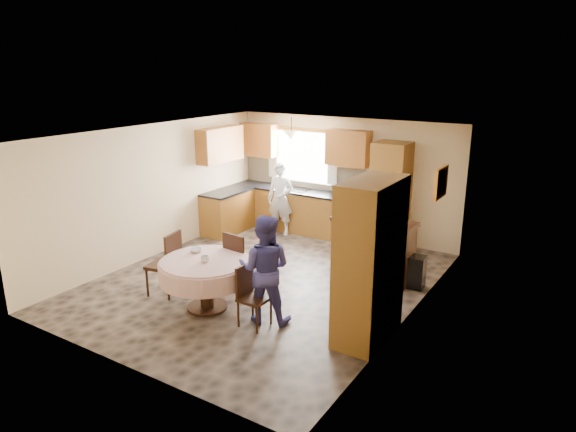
# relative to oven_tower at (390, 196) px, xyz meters

# --- Properties ---
(floor) EXTENTS (5.00, 6.00, 0.01)m
(floor) POSITION_rel_oven_tower_xyz_m (-1.15, -2.69, -1.06)
(floor) COLOR #705D4E
(floor) RESTS_ON ground
(ceiling) EXTENTS (5.00, 6.00, 0.01)m
(ceiling) POSITION_rel_oven_tower_xyz_m (-1.15, -2.69, 1.44)
(ceiling) COLOR white
(ceiling) RESTS_ON wall_back
(wall_back) EXTENTS (5.00, 0.02, 2.50)m
(wall_back) POSITION_rel_oven_tower_xyz_m (-1.15, 0.31, 0.19)
(wall_back) COLOR beige
(wall_back) RESTS_ON floor
(wall_front) EXTENTS (5.00, 0.02, 2.50)m
(wall_front) POSITION_rel_oven_tower_xyz_m (-1.15, -5.69, 0.19)
(wall_front) COLOR beige
(wall_front) RESTS_ON floor
(wall_left) EXTENTS (0.02, 6.00, 2.50)m
(wall_left) POSITION_rel_oven_tower_xyz_m (-3.65, -2.69, 0.19)
(wall_left) COLOR beige
(wall_left) RESTS_ON floor
(wall_right) EXTENTS (0.02, 6.00, 2.50)m
(wall_right) POSITION_rel_oven_tower_xyz_m (1.35, -2.69, 0.19)
(wall_right) COLOR beige
(wall_right) RESTS_ON floor
(window) EXTENTS (1.40, 0.03, 1.10)m
(window) POSITION_rel_oven_tower_xyz_m (-2.15, 0.29, 0.54)
(window) COLOR white
(window) RESTS_ON wall_back
(curtain_left) EXTENTS (0.22, 0.02, 1.15)m
(curtain_left) POSITION_rel_oven_tower_xyz_m (-2.90, 0.24, 0.59)
(curtain_left) COLOR white
(curtain_left) RESTS_ON wall_back
(curtain_right) EXTENTS (0.22, 0.02, 1.15)m
(curtain_right) POSITION_rel_oven_tower_xyz_m (-1.40, 0.24, 0.59)
(curtain_right) COLOR white
(curtain_right) RESTS_ON wall_back
(base_cab_back) EXTENTS (3.30, 0.60, 0.88)m
(base_cab_back) POSITION_rel_oven_tower_xyz_m (-2.00, 0.01, -0.62)
(base_cab_back) COLOR #AC772E
(base_cab_back) RESTS_ON floor
(counter_back) EXTENTS (3.30, 0.64, 0.04)m
(counter_back) POSITION_rel_oven_tower_xyz_m (-2.00, 0.01, -0.16)
(counter_back) COLOR black
(counter_back) RESTS_ON base_cab_back
(base_cab_left) EXTENTS (0.60, 1.20, 0.88)m
(base_cab_left) POSITION_rel_oven_tower_xyz_m (-3.35, -0.89, -0.62)
(base_cab_left) COLOR #AC772E
(base_cab_left) RESTS_ON floor
(counter_left) EXTENTS (0.64, 1.20, 0.04)m
(counter_left) POSITION_rel_oven_tower_xyz_m (-3.35, -0.89, -0.16)
(counter_left) COLOR black
(counter_left) RESTS_ON base_cab_left
(backsplash) EXTENTS (3.30, 0.02, 0.55)m
(backsplash) POSITION_rel_oven_tower_xyz_m (-2.00, 0.30, 0.12)
(backsplash) COLOR tan
(backsplash) RESTS_ON wall_back
(wall_cab_left) EXTENTS (0.85, 0.33, 0.72)m
(wall_cab_left) POSITION_rel_oven_tower_xyz_m (-3.20, 0.15, 0.85)
(wall_cab_left) COLOR #C17130
(wall_cab_left) RESTS_ON wall_back
(wall_cab_right) EXTENTS (0.90, 0.33, 0.72)m
(wall_cab_right) POSITION_rel_oven_tower_xyz_m (-1.00, 0.15, 0.85)
(wall_cab_right) COLOR #C17130
(wall_cab_right) RESTS_ON wall_back
(wall_cab_side) EXTENTS (0.33, 1.20, 0.72)m
(wall_cab_side) POSITION_rel_oven_tower_xyz_m (-3.48, -0.89, 0.85)
(wall_cab_side) COLOR #C17130
(wall_cab_side) RESTS_ON wall_left
(oven_tower) EXTENTS (0.66, 0.62, 2.12)m
(oven_tower) POSITION_rel_oven_tower_xyz_m (0.00, 0.00, 0.00)
(oven_tower) COLOR #AC772E
(oven_tower) RESTS_ON floor
(oven_upper) EXTENTS (0.56, 0.01, 0.45)m
(oven_upper) POSITION_rel_oven_tower_xyz_m (0.00, -0.31, 0.19)
(oven_upper) COLOR black
(oven_upper) RESTS_ON oven_tower
(oven_lower) EXTENTS (0.56, 0.01, 0.45)m
(oven_lower) POSITION_rel_oven_tower_xyz_m (0.00, -0.31, -0.31)
(oven_lower) COLOR black
(oven_lower) RESTS_ON oven_tower
(pendant) EXTENTS (0.36, 0.36, 0.18)m
(pendant) POSITION_rel_oven_tower_xyz_m (-2.15, -0.19, 1.06)
(pendant) COLOR beige
(pendant) RESTS_ON ceiling
(sideboard) EXTENTS (1.40, 0.62, 0.99)m
(sideboard) POSITION_rel_oven_tower_xyz_m (0.35, -1.59, -0.57)
(sideboard) COLOR #3D2110
(sideboard) RESTS_ON floor
(space_heater) EXTENTS (0.41, 0.30, 0.54)m
(space_heater) POSITION_rel_oven_tower_xyz_m (1.05, -1.58, -0.79)
(space_heater) COLOR black
(space_heater) RESTS_ON floor
(cupboard) EXTENTS (0.57, 1.14, 2.17)m
(cupboard) POSITION_rel_oven_tower_xyz_m (1.07, -3.47, 0.02)
(cupboard) COLOR #AC772E
(cupboard) RESTS_ON floor
(dining_table) EXTENTS (1.37, 1.37, 0.78)m
(dining_table) POSITION_rel_oven_tower_xyz_m (-1.31, -3.97, -0.45)
(dining_table) COLOR #3D2110
(dining_table) RESTS_ON floor
(chair_left) EXTENTS (0.53, 0.53, 1.04)m
(chair_left) POSITION_rel_oven_tower_xyz_m (-2.13, -3.91, -0.49)
(chair_left) COLOR #3D2110
(chair_left) RESTS_ON floor
(chair_back) EXTENTS (0.50, 0.50, 1.04)m
(chair_back) POSITION_rel_oven_tower_xyz_m (-1.19, -3.31, -0.49)
(chair_back) COLOR #3D2110
(chair_back) RESTS_ON floor
(chair_right) EXTENTS (0.39, 0.39, 0.88)m
(chair_right) POSITION_rel_oven_tower_xyz_m (-0.46, -4.02, -0.57)
(chair_right) COLOR #3D2110
(chair_right) RESTS_ON floor
(framed_picture) EXTENTS (0.06, 0.60, 0.50)m
(framed_picture) POSITION_rel_oven_tower_xyz_m (1.32, -1.32, 0.69)
(framed_picture) COLOR gold
(framed_picture) RESTS_ON wall_right
(microwave) EXTENTS (0.58, 0.44, 0.29)m
(microwave) POSITION_rel_oven_tower_xyz_m (-0.55, -0.04, 0.00)
(microwave) COLOR silver
(microwave) RESTS_ON counter_back
(person_sink) EXTENTS (0.64, 0.49, 1.56)m
(person_sink) POSITION_rel_oven_tower_xyz_m (-2.29, -0.41, -0.28)
(person_sink) COLOR silver
(person_sink) RESTS_ON floor
(person_dining) EXTENTS (0.93, 0.83, 1.58)m
(person_dining) POSITION_rel_oven_tower_xyz_m (-0.35, -3.82, -0.27)
(person_dining) COLOR #3E3B80
(person_dining) RESTS_ON floor
(bowl_sideboard) EXTENTS (0.29, 0.29, 0.06)m
(bowl_sideboard) POSITION_rel_oven_tower_xyz_m (0.08, -1.59, -0.04)
(bowl_sideboard) COLOR #B2B2B2
(bowl_sideboard) RESTS_ON sideboard
(bottle_sideboard) EXTENTS (0.17, 0.17, 0.34)m
(bottle_sideboard) POSITION_rel_oven_tower_xyz_m (0.85, -1.59, 0.10)
(bottle_sideboard) COLOR silver
(bottle_sideboard) RESTS_ON sideboard
(cup_table) EXTENTS (0.13, 0.13, 0.09)m
(cup_table) POSITION_rel_oven_tower_xyz_m (-1.25, -4.04, -0.23)
(cup_table) COLOR #B2B2B2
(cup_table) RESTS_ON dining_table
(bowl_table) EXTENTS (0.18, 0.18, 0.06)m
(bowl_table) POSITION_rel_oven_tower_xyz_m (-1.64, -3.79, -0.25)
(bowl_table) COLOR #B2B2B2
(bowl_table) RESTS_ON dining_table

